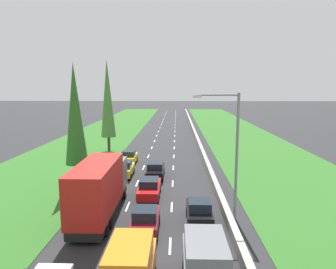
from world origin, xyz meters
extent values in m
plane|color=#28282B|center=(0.00, 60.00, 0.00)|extent=(300.00, 300.00, 0.00)
cube|color=#2D6623|center=(-12.65, 60.00, 0.02)|extent=(14.00, 140.00, 0.04)
cube|color=#2D6623|center=(14.35, 60.00, 0.02)|extent=(14.00, 140.00, 0.04)
cube|color=#9E9B93|center=(5.70, 60.00, 0.42)|extent=(0.44, 120.00, 0.85)
cube|color=white|center=(-1.75, 15.00, 0.01)|extent=(0.14, 2.00, 0.01)
cube|color=white|center=(-1.75, 21.00, 0.01)|extent=(0.14, 2.00, 0.01)
cube|color=white|center=(-1.75, 27.00, 0.01)|extent=(0.14, 2.00, 0.01)
cube|color=white|center=(-1.75, 33.00, 0.01)|extent=(0.14, 2.00, 0.01)
cube|color=white|center=(-1.75, 39.00, 0.01)|extent=(0.14, 2.00, 0.01)
cube|color=white|center=(-1.75, 45.00, 0.01)|extent=(0.14, 2.00, 0.01)
cube|color=white|center=(-1.75, 51.00, 0.01)|extent=(0.14, 2.00, 0.01)
cube|color=white|center=(-1.75, 57.00, 0.01)|extent=(0.14, 2.00, 0.01)
cube|color=white|center=(-1.75, 63.00, 0.01)|extent=(0.14, 2.00, 0.01)
cube|color=white|center=(-1.75, 69.00, 0.01)|extent=(0.14, 2.00, 0.01)
cube|color=white|center=(-1.75, 75.00, 0.01)|extent=(0.14, 2.00, 0.01)
cube|color=white|center=(-1.75, 81.00, 0.01)|extent=(0.14, 2.00, 0.01)
cube|color=white|center=(-1.75, 87.00, 0.01)|extent=(0.14, 2.00, 0.01)
cube|color=white|center=(-1.75, 93.00, 0.01)|extent=(0.14, 2.00, 0.01)
cube|color=white|center=(-1.75, 99.00, 0.01)|extent=(0.14, 2.00, 0.01)
cube|color=white|center=(-1.75, 105.00, 0.01)|extent=(0.14, 2.00, 0.01)
cube|color=white|center=(-1.75, 111.00, 0.01)|extent=(0.14, 2.00, 0.01)
cube|color=white|center=(-1.75, 117.00, 0.01)|extent=(0.14, 2.00, 0.01)
cube|color=white|center=(1.75, 15.00, 0.01)|extent=(0.14, 2.00, 0.01)
cube|color=white|center=(1.75, 21.00, 0.01)|extent=(0.14, 2.00, 0.01)
cube|color=white|center=(1.75, 27.00, 0.01)|extent=(0.14, 2.00, 0.01)
cube|color=white|center=(1.75, 33.00, 0.01)|extent=(0.14, 2.00, 0.01)
cube|color=white|center=(1.75, 39.00, 0.01)|extent=(0.14, 2.00, 0.01)
cube|color=white|center=(1.75, 45.00, 0.01)|extent=(0.14, 2.00, 0.01)
cube|color=white|center=(1.75, 51.00, 0.01)|extent=(0.14, 2.00, 0.01)
cube|color=white|center=(1.75, 57.00, 0.01)|extent=(0.14, 2.00, 0.01)
cube|color=white|center=(1.75, 63.00, 0.01)|extent=(0.14, 2.00, 0.01)
cube|color=white|center=(1.75, 69.00, 0.01)|extent=(0.14, 2.00, 0.01)
cube|color=white|center=(1.75, 75.00, 0.01)|extent=(0.14, 2.00, 0.01)
cube|color=white|center=(1.75, 81.00, 0.01)|extent=(0.14, 2.00, 0.01)
cube|color=white|center=(1.75, 87.00, 0.01)|extent=(0.14, 2.00, 0.01)
cube|color=white|center=(1.75, 93.00, 0.01)|extent=(0.14, 2.00, 0.01)
cube|color=white|center=(1.75, 99.00, 0.01)|extent=(0.14, 2.00, 0.01)
cube|color=white|center=(1.75, 105.00, 0.01)|extent=(0.14, 2.00, 0.01)
cube|color=white|center=(1.75, 111.00, 0.01)|extent=(0.14, 2.00, 0.01)
cube|color=white|center=(1.75, 117.00, 0.01)|extent=(0.14, 2.00, 0.01)
cube|color=orange|center=(0.14, 9.89, 2.27)|extent=(1.80, 3.10, 1.10)
cube|color=black|center=(-3.42, 19.35, 0.60)|extent=(2.20, 9.40, 0.56)
cube|color=slate|center=(-3.42, 22.95, 2.13)|extent=(2.40, 2.20, 2.50)
cube|color=#B21E19|center=(-3.42, 18.25, 2.53)|extent=(2.44, 7.20, 3.30)
cylinder|color=black|center=(-4.54, 22.65, 0.32)|extent=(0.22, 0.64, 0.64)
cylinder|color=black|center=(-2.30, 22.65, 0.32)|extent=(0.22, 0.64, 0.64)
cylinder|color=black|center=(-4.54, 17.17, 0.32)|extent=(0.22, 0.64, 0.64)
cylinder|color=black|center=(-2.30, 17.17, 0.32)|extent=(0.22, 0.64, 0.64)
cylinder|color=black|center=(-4.54, 16.09, 0.32)|extent=(0.22, 0.64, 0.64)
cylinder|color=black|center=(-2.30, 16.09, 0.32)|extent=(0.22, 0.64, 0.64)
cube|color=maroon|center=(0.11, 16.76, 0.70)|extent=(1.68, 3.90, 0.76)
cube|color=#19232D|center=(0.11, 16.46, 1.40)|extent=(1.52, 1.60, 0.64)
cylinder|color=black|center=(-0.65, 17.97, 0.32)|extent=(0.22, 0.64, 0.64)
cylinder|color=black|center=(0.87, 17.97, 0.32)|extent=(0.22, 0.64, 0.64)
cylinder|color=black|center=(-0.65, 15.55, 0.32)|extent=(0.22, 0.64, 0.64)
cylinder|color=black|center=(0.87, 15.55, 0.32)|extent=(0.22, 0.64, 0.64)
cube|color=yellow|center=(-3.38, 29.29, 0.70)|extent=(1.68, 3.90, 0.76)
cube|color=#19232D|center=(-3.38, 28.99, 1.40)|extent=(1.52, 1.60, 0.64)
cylinder|color=black|center=(-4.14, 30.50, 0.32)|extent=(0.22, 0.64, 0.64)
cylinder|color=black|center=(-2.62, 30.50, 0.32)|extent=(0.22, 0.64, 0.64)
cylinder|color=black|center=(-4.14, 28.09, 0.32)|extent=(0.22, 0.64, 0.64)
cylinder|color=black|center=(-2.62, 28.09, 0.32)|extent=(0.22, 0.64, 0.64)
cube|color=red|center=(-0.21, 23.28, 0.68)|extent=(1.76, 4.50, 0.72)
cube|color=#19232D|center=(-0.21, 23.13, 1.34)|extent=(1.56, 1.90, 0.60)
cylinder|color=black|center=(-1.01, 24.67, 0.32)|extent=(0.22, 0.64, 0.64)
cylinder|color=black|center=(0.59, 24.67, 0.32)|extent=(0.22, 0.64, 0.64)
cylinder|color=black|center=(-1.01, 21.88, 0.32)|extent=(0.22, 0.64, 0.64)
cylinder|color=black|center=(0.59, 21.88, 0.32)|extent=(0.22, 0.64, 0.64)
cube|color=slate|center=(3.40, 10.41, 2.27)|extent=(1.80, 3.10, 1.10)
cylinder|color=black|center=(2.53, 12.23, 0.32)|extent=(0.22, 0.64, 0.64)
cylinder|color=black|center=(4.27, 12.23, 0.32)|extent=(0.22, 0.64, 0.64)
cube|color=yellow|center=(-3.72, 34.67, 0.70)|extent=(1.68, 3.90, 0.76)
cube|color=#19232D|center=(-3.72, 34.37, 1.40)|extent=(1.52, 1.60, 0.64)
cylinder|color=black|center=(-4.48, 35.88, 0.32)|extent=(0.22, 0.64, 0.64)
cylinder|color=black|center=(-2.96, 35.88, 0.32)|extent=(0.22, 0.64, 0.64)
cylinder|color=black|center=(-4.48, 33.46, 0.32)|extent=(0.22, 0.64, 0.64)
cylinder|color=black|center=(-2.96, 33.46, 0.32)|extent=(0.22, 0.64, 0.64)
cube|color=black|center=(3.70, 18.26, 0.70)|extent=(1.68, 3.90, 0.76)
cube|color=#19232D|center=(3.70, 17.96, 1.40)|extent=(1.52, 1.60, 0.64)
cylinder|color=black|center=(2.94, 19.47, 0.32)|extent=(0.22, 0.64, 0.64)
cylinder|color=black|center=(4.46, 19.47, 0.32)|extent=(0.22, 0.64, 0.64)
cylinder|color=black|center=(2.94, 17.05, 0.32)|extent=(0.22, 0.64, 0.64)
cylinder|color=black|center=(4.46, 17.05, 0.32)|extent=(0.22, 0.64, 0.64)
cube|color=black|center=(-0.10, 29.09, 0.68)|extent=(1.76, 4.50, 0.72)
cube|color=#19232D|center=(-0.10, 28.94, 1.34)|extent=(1.56, 1.90, 0.60)
cylinder|color=black|center=(-0.90, 30.48, 0.32)|extent=(0.22, 0.64, 0.64)
cylinder|color=black|center=(0.70, 30.48, 0.32)|extent=(0.22, 0.64, 0.64)
cylinder|color=black|center=(-0.90, 27.69, 0.32)|extent=(0.22, 0.64, 0.64)
cylinder|color=black|center=(0.70, 27.69, 0.32)|extent=(0.22, 0.64, 0.64)
cylinder|color=#4C3823|center=(-7.29, 26.00, 1.10)|extent=(0.40, 0.40, 2.20)
cone|color=#2D6623|center=(-7.29, 26.00, 6.92)|extent=(2.09, 2.09, 9.45)
cylinder|color=#4C3823|center=(-7.83, 42.06, 1.10)|extent=(0.40, 0.40, 2.20)
cone|color=#4C7F38|center=(-7.83, 42.06, 7.74)|extent=(2.13, 2.13, 11.07)
cylinder|color=gray|center=(6.31, 18.94, 4.50)|extent=(0.20, 0.20, 9.00)
cylinder|color=gray|center=(4.91, 18.94, 8.85)|extent=(2.80, 0.12, 0.12)
cube|color=silver|center=(3.51, 18.94, 8.75)|extent=(0.60, 0.28, 0.20)
camera|label=1|loc=(2.10, -2.11, 9.37)|focal=32.87mm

